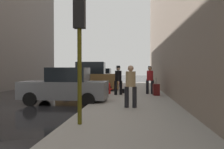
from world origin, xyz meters
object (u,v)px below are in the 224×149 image
(fire_hydrant, at_px, (109,88))
(rolling_suitcase, at_px, (156,90))
(parked_red_hatchback, at_px, (99,78))
(pedestrian_with_beanie, at_px, (150,77))
(duffel_bag, at_px, (122,91))
(traffic_light, at_px, (79,32))
(pedestrian_with_fedora, at_px, (118,79))
(pedestrian_in_tan_coat, at_px, (131,84))
(parked_gray_coupe, at_px, (65,87))
(parked_bronze_suv, at_px, (89,78))
(pedestrian_in_red_jacket, at_px, (150,79))

(fire_hydrant, distance_m, rolling_suitcase, 2.96)
(parked_red_hatchback, distance_m, pedestrian_with_beanie, 7.87)
(fire_hydrant, bearing_deg, duffel_bag, 41.09)
(duffel_bag, bearing_deg, traffic_light, -94.56)
(pedestrian_with_fedora, bearing_deg, pedestrian_in_tan_coat, -80.78)
(pedestrian_with_beanie, bearing_deg, parked_gray_coupe, -128.72)
(parked_red_hatchback, distance_m, fire_hydrant, 8.68)
(traffic_light, distance_m, duffel_bag, 9.77)
(traffic_light, distance_m, pedestrian_with_fedora, 8.40)
(parked_gray_coupe, relative_size, duffel_bag, 9.62)
(traffic_light, bearing_deg, pedestrian_with_beanie, 76.21)
(parked_bronze_suv, distance_m, pedestrian_in_red_jacket, 5.14)
(parked_red_hatchback, distance_m, pedestrian_with_fedora, 9.31)
(parked_red_hatchback, bearing_deg, traffic_light, -83.85)
(fire_hydrant, relative_size, pedestrian_with_fedora, 0.40)
(parked_gray_coupe, relative_size, pedestrian_with_beanie, 2.38)
(parked_red_hatchback, relative_size, pedestrian_with_fedora, 2.37)
(parked_gray_coupe, bearing_deg, pedestrian_with_beanie, 51.28)
(pedestrian_with_beanie, bearing_deg, fire_hydrant, -143.02)
(pedestrian_with_fedora, bearing_deg, parked_bronze_suv, 125.67)
(parked_gray_coupe, distance_m, fire_hydrant, 4.02)
(pedestrian_with_beanie, bearing_deg, duffel_bag, -144.91)
(traffic_light, bearing_deg, parked_red_hatchback, 96.15)
(parked_red_hatchback, distance_m, pedestrian_in_tan_coat, 14.39)
(pedestrian_with_fedora, height_order, rolling_suitcase, pedestrian_with_fedora)
(fire_hydrant, bearing_deg, rolling_suitcase, -10.97)
(parked_gray_coupe, relative_size, pedestrian_in_tan_coat, 2.47)
(parked_red_hatchback, bearing_deg, pedestrian_in_red_jacket, -62.04)
(parked_gray_coupe, distance_m, pedestrian_in_red_jacket, 5.81)
(parked_bronze_suv, distance_m, pedestrian_in_tan_coat, 9.03)
(rolling_suitcase, bearing_deg, parked_gray_coupe, -147.35)
(pedestrian_in_tan_coat, distance_m, duffel_bag, 6.32)
(parked_bronze_suv, bearing_deg, pedestrian_with_fedora, -54.33)
(fire_hydrant, relative_size, traffic_light, 0.20)
(fire_hydrant, height_order, pedestrian_with_beanie, pedestrian_with_beanie)
(traffic_light, bearing_deg, rolling_suitcase, 70.72)
(fire_hydrant, xyz_separation_m, pedestrian_in_red_jacket, (2.58, 0.22, 0.61))
(parked_gray_coupe, height_order, fire_hydrant, parked_gray_coupe)
(parked_red_hatchback, xyz_separation_m, traffic_light, (1.85, -17.20, 1.91))
(fire_hydrant, relative_size, pedestrian_in_red_jacket, 0.41)
(rolling_suitcase, height_order, duffel_bag, rolling_suitcase)
(traffic_light, relative_size, rolling_suitcase, 3.46)
(parked_red_hatchback, relative_size, fire_hydrant, 5.98)
(parked_red_hatchback, bearing_deg, parked_bronze_suv, -90.00)
(parked_bronze_suv, bearing_deg, duffel_bag, -40.08)
(pedestrian_with_fedora, height_order, duffel_bag, pedestrian_with_fedora)
(parked_red_hatchback, height_order, traffic_light, traffic_light)
(pedestrian_with_beanie, distance_m, rolling_suitcase, 2.67)
(rolling_suitcase, bearing_deg, pedestrian_in_tan_coat, -106.35)
(parked_bronze_suv, bearing_deg, rolling_suitcase, -36.27)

